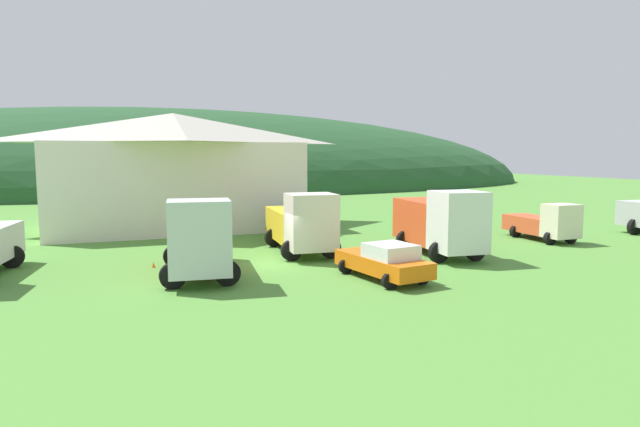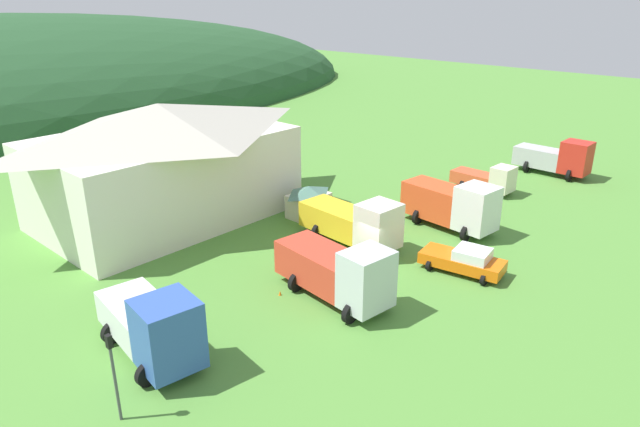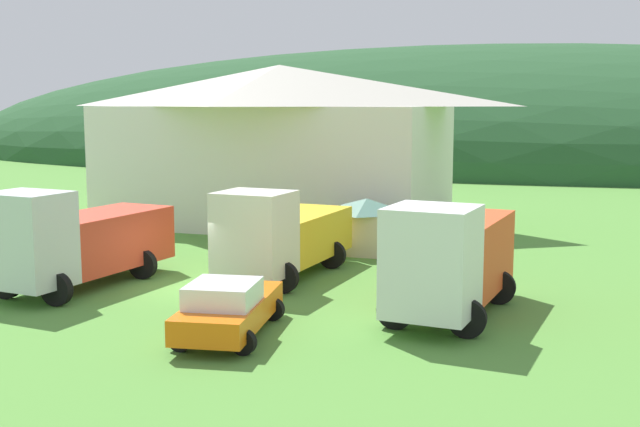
{
  "view_description": "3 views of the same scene",
  "coord_description": "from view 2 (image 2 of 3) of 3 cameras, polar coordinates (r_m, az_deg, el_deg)",
  "views": [
    {
      "loc": [
        -7.18,
        -25.87,
        5.56
      ],
      "look_at": [
        3.83,
        3.24,
        2.13
      ],
      "focal_mm": 30.3,
      "sensor_mm": 36.0,
      "label": 1
    },
    {
      "loc": [
        -24.95,
        -19.16,
        16.08
      ],
      "look_at": [
        1.83,
        5.2,
        1.8
      ],
      "focal_mm": 31.91,
      "sensor_mm": 36.0,
      "label": 2
    },
    {
      "loc": [
        13.37,
        -24.58,
        6.57
      ],
      "look_at": [
        3.16,
        5.2,
        2.16
      ],
      "focal_mm": 44.56,
      "sensor_mm": 36.0,
      "label": 3
    }
  ],
  "objects": [
    {
      "name": "ground_plane",
      "position": [
        35.33,
        4.26,
        -5.62
      ],
      "size": [
        200.0,
        200.0,
        0.0
      ],
      "primitive_type": "plane",
      "color": "#518C38"
    },
    {
      "name": "depot_building",
      "position": [
        43.34,
        -15.48,
        5.15
      ],
      "size": [
        18.75,
        12.27,
        8.61
      ],
      "color": "white",
      "rests_on": "ground"
    },
    {
      "name": "play_shed_cream",
      "position": [
        42.82,
        -1.15,
        1.26
      ],
      "size": [
        3.17,
        2.36,
        2.44
      ],
      "color": "beige",
      "rests_on": "ground"
    },
    {
      "name": "box_truck_blue",
      "position": [
        27.54,
        -16.35,
        -10.71
      ],
      "size": [
        3.93,
        7.26,
        3.73
      ],
      "rotation": [
        0.0,
        0.0,
        -1.72
      ],
      "color": "#3356AD",
      "rests_on": "ground"
    },
    {
      "name": "tow_truck_silver",
      "position": [
        31.2,
        1.82,
        -5.77
      ],
      "size": [
        3.84,
        7.55,
        3.68
      ],
      "rotation": [
        0.0,
        0.0,
        -1.69
      ],
      "color": "silver",
      "rests_on": "ground"
    },
    {
      "name": "heavy_rig_striped",
      "position": [
        37.87,
        3.54,
        -0.86
      ],
      "size": [
        3.59,
        7.6,
        3.5
      ],
      "rotation": [
        0.0,
        0.0,
        -1.64
      ],
      "color": "silver",
      "rests_on": "ground"
    },
    {
      "name": "heavy_rig_white",
      "position": [
        41.49,
        13.18,
        0.94
      ],
      "size": [
        3.62,
        7.18,
        3.67
      ],
      "rotation": [
        0.0,
        0.0,
        -1.67
      ],
      "color": "white",
      "rests_on": "ground"
    },
    {
      "name": "light_truck_cream",
      "position": [
        50.28,
        16.47,
        3.36
      ],
      "size": [
        2.53,
        5.33,
        2.49
      ],
      "rotation": [
        0.0,
        0.0,
        -1.61
      ],
      "color": "beige",
      "rests_on": "ground"
    },
    {
      "name": "crane_truck_red",
      "position": [
        56.94,
        22.71,
        5.21
      ],
      "size": [
        3.07,
        6.71,
        3.45
      ],
      "rotation": [
        0.0,
        0.0,
        -1.59
      ],
      "color": "red",
      "rests_on": "ground"
    },
    {
      "name": "service_pickup_orange",
      "position": [
        35.61,
        14.27,
        -4.55
      ],
      "size": [
        2.92,
        5.23,
        1.66
      ],
      "rotation": [
        0.0,
        0.0,
        -1.41
      ],
      "color": "orange",
      "rests_on": "ground"
    },
    {
      "name": "traffic_light_west",
      "position": [
        24.11,
        -20.03,
        -14.41
      ],
      "size": [
        0.2,
        0.32,
        3.97
      ],
      "color": "#4C4C51",
      "rests_on": "ground"
    },
    {
      "name": "traffic_cone_near_pickup",
      "position": [
        32.52,
        -4.03,
        -8.17
      ],
      "size": [
        0.36,
        0.36,
        0.54
      ],
      "primitive_type": "cone",
      "color": "orange",
      "rests_on": "ground"
    }
  ]
}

